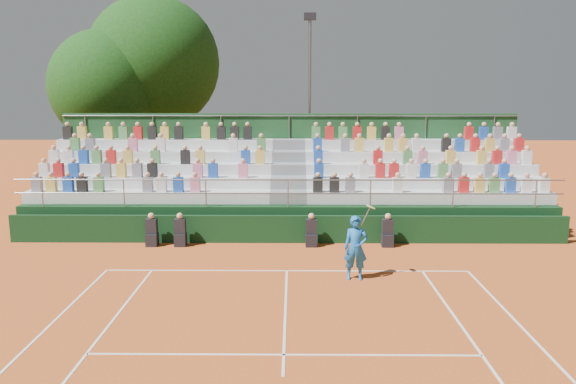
{
  "coord_description": "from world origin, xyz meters",
  "views": [
    {
      "loc": [
        0.19,
        -16.32,
        5.42
      ],
      "look_at": [
        0.0,
        3.5,
        1.8
      ],
      "focal_mm": 35.0,
      "sensor_mm": 36.0,
      "label": 1
    }
  ],
  "objects_px": {
    "tree_west": "(107,87)",
    "tree_east": "(153,63)",
    "tennis_player": "(356,248)",
    "floodlight_mast": "(310,93)"
  },
  "relations": [
    {
      "from": "tree_west",
      "to": "floodlight_mast",
      "type": "distance_m",
      "value": 10.57
    },
    {
      "from": "tennis_player",
      "to": "floodlight_mast",
      "type": "distance_m",
      "value": 13.69
    },
    {
      "from": "floodlight_mast",
      "to": "tree_west",
      "type": "bearing_deg",
      "value": 174.55
    },
    {
      "from": "tree_east",
      "to": "floodlight_mast",
      "type": "relative_size",
      "value": 1.14
    },
    {
      "from": "tree_west",
      "to": "tree_east",
      "type": "bearing_deg",
      "value": 35.81
    },
    {
      "from": "tree_east",
      "to": "tennis_player",
      "type": "bearing_deg",
      "value": -58.73
    },
    {
      "from": "tree_east",
      "to": "floodlight_mast",
      "type": "distance_m",
      "value": 8.92
    },
    {
      "from": "tennis_player",
      "to": "floodlight_mast",
      "type": "relative_size",
      "value": 0.24
    },
    {
      "from": "tree_west",
      "to": "tree_east",
      "type": "relative_size",
      "value": 0.82
    },
    {
      "from": "tree_west",
      "to": "tree_east",
      "type": "height_order",
      "value": "tree_east"
    }
  ]
}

